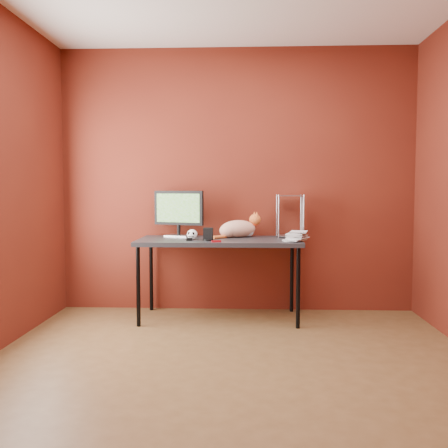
{
  "coord_description": "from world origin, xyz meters",
  "views": [
    {
      "loc": [
        0.09,
        -3.23,
        1.21
      ],
      "look_at": [
        -0.1,
        1.15,
        0.9
      ],
      "focal_mm": 40.0,
      "sensor_mm": 36.0,
      "label": 1
    }
  ],
  "objects_px": {
    "desk": "(219,244)",
    "monitor": "(179,211)",
    "cat": "(238,228)",
    "book_stack": "(289,184)",
    "skull_mug": "(192,234)",
    "speaker": "(208,235)"
  },
  "relations": [
    {
      "from": "cat",
      "to": "speaker",
      "type": "height_order",
      "value": "cat"
    },
    {
      "from": "monitor",
      "to": "desk",
      "type": "bearing_deg",
      "value": -5.59
    },
    {
      "from": "skull_mug",
      "to": "speaker",
      "type": "relative_size",
      "value": 0.84
    },
    {
      "from": "cat",
      "to": "book_stack",
      "type": "height_order",
      "value": "book_stack"
    },
    {
      "from": "cat",
      "to": "speaker",
      "type": "bearing_deg",
      "value": -151.23
    },
    {
      "from": "desk",
      "to": "cat",
      "type": "height_order",
      "value": "cat"
    },
    {
      "from": "monitor",
      "to": "book_stack",
      "type": "bearing_deg",
      "value": 2.86
    },
    {
      "from": "desk",
      "to": "skull_mug",
      "type": "bearing_deg",
      "value": -161.74
    },
    {
      "from": "desk",
      "to": "book_stack",
      "type": "height_order",
      "value": "book_stack"
    },
    {
      "from": "monitor",
      "to": "skull_mug",
      "type": "xyz_separation_m",
      "value": [
        0.16,
        -0.27,
        -0.2
      ]
    },
    {
      "from": "skull_mug",
      "to": "speaker",
      "type": "height_order",
      "value": "speaker"
    },
    {
      "from": "cat",
      "to": "book_stack",
      "type": "relative_size",
      "value": 0.45
    },
    {
      "from": "book_stack",
      "to": "skull_mug",
      "type": "bearing_deg",
      "value": 177.48
    },
    {
      "from": "cat",
      "to": "skull_mug",
      "type": "bearing_deg",
      "value": -172.07
    },
    {
      "from": "cat",
      "to": "speaker",
      "type": "distance_m",
      "value": 0.43
    },
    {
      "from": "cat",
      "to": "desk",
      "type": "bearing_deg",
      "value": -158.98
    },
    {
      "from": "monitor",
      "to": "skull_mug",
      "type": "height_order",
      "value": "monitor"
    },
    {
      "from": "speaker",
      "to": "desk",
      "type": "bearing_deg",
      "value": 63.3
    },
    {
      "from": "skull_mug",
      "to": "book_stack",
      "type": "relative_size",
      "value": 0.1
    },
    {
      "from": "desk",
      "to": "monitor",
      "type": "distance_m",
      "value": 0.54
    },
    {
      "from": "monitor",
      "to": "speaker",
      "type": "bearing_deg",
      "value": -29.16
    },
    {
      "from": "monitor",
      "to": "book_stack",
      "type": "height_order",
      "value": "book_stack"
    }
  ]
}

